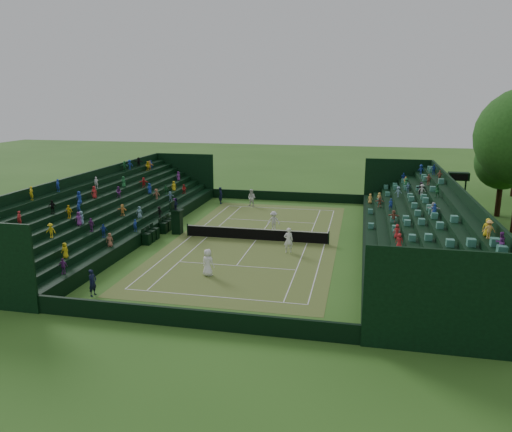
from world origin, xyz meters
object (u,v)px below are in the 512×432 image
(player_near_west, at_px, (208,263))
(player_near_east, at_px, (288,240))
(player_far_east, at_px, (274,221))
(umpire_chair, at_px, (177,218))
(player_far_west, at_px, (252,198))
(tennis_net, at_px, (256,234))

(player_near_west, bearing_deg, player_near_east, -107.26)
(player_far_east, bearing_deg, umpire_chair, -161.94)
(player_far_west, distance_m, player_far_east, 9.93)
(tennis_net, bearing_deg, player_near_west, -98.72)
(player_near_east, bearing_deg, tennis_net, -60.16)
(umpire_chair, relative_size, player_far_east, 1.77)
(player_near_east, xyz_separation_m, player_far_east, (-2.14, 5.79, -0.09))
(player_far_east, bearing_deg, player_near_west, -100.62)
(player_near_east, distance_m, player_far_west, 16.10)
(tennis_net, distance_m, player_far_west, 12.62)
(player_far_west, bearing_deg, tennis_net, -59.59)
(player_far_west, relative_size, player_far_east, 1.06)
(tennis_net, height_order, player_near_west, player_near_west)
(tennis_net, relative_size, player_near_west, 6.53)
(umpire_chair, bearing_deg, tennis_net, -4.86)
(tennis_net, height_order, umpire_chair, umpire_chair)
(player_far_west, height_order, player_far_east, player_far_west)
(player_near_east, relative_size, player_far_east, 1.10)
(umpire_chair, relative_size, player_far_west, 1.68)
(tennis_net, relative_size, umpire_chair, 3.83)
(umpire_chair, bearing_deg, player_near_east, -18.14)
(player_far_east, bearing_deg, tennis_net, -105.70)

